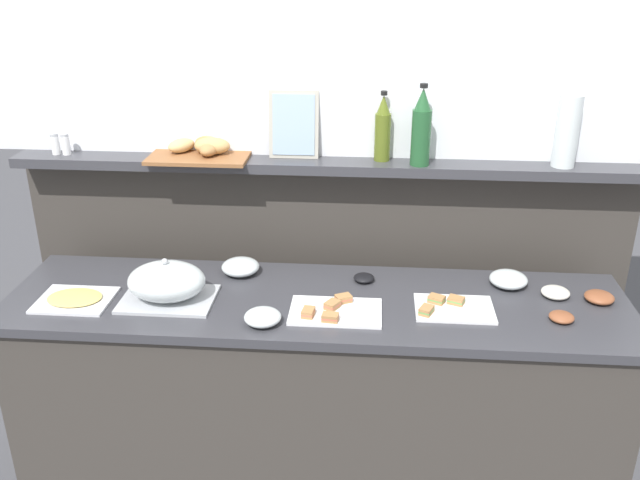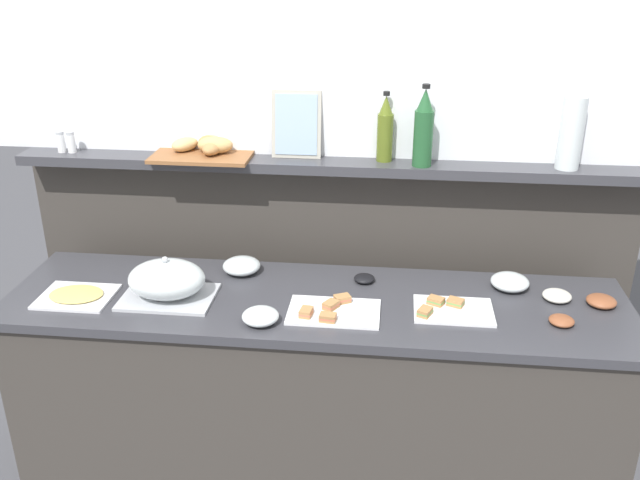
{
  "view_description": "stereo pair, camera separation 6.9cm",
  "coord_description": "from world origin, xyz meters",
  "px_view_note": "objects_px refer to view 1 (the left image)",
  "views": [
    {
      "loc": [
        0.19,
        -2.22,
        2.12
      ],
      "look_at": [
        0.01,
        0.1,
        1.11
      ],
      "focal_mm": 38.31,
      "sensor_mm": 36.0,
      "label": 1
    },
    {
      "loc": [
        0.26,
        -2.21,
        2.12
      ],
      "look_at": [
        0.01,
        0.1,
        1.11
      ],
      "focal_mm": 38.31,
      "sensor_mm": 36.0,
      "label": 2
    }
  ],
  "objects_px": {
    "serving_cloche": "(167,283)",
    "condiment_bowl_cream": "(364,278)",
    "sandwich_platter_front": "(334,311)",
    "sandwich_platter_side": "(451,307)",
    "condiment_bowl_teal": "(555,292)",
    "glass_bowl_small": "(240,267)",
    "wine_bottle_green": "(421,129)",
    "condiment_bowl_dark": "(599,297)",
    "glass_bowl_medium": "(508,280)",
    "bread_basket": "(203,148)",
    "glass_bowl_large": "(263,318)",
    "framed_picture": "(294,125)",
    "water_carafe": "(567,131)",
    "salt_shaker": "(55,144)",
    "condiment_bowl_red": "(562,317)",
    "olive_oil_bottle": "(383,130)",
    "pepper_shaker": "(66,144)",
    "cold_cuts_platter": "(75,299)"
  },
  "relations": [
    {
      "from": "sandwich_platter_side",
      "to": "condiment_bowl_cream",
      "type": "xyz_separation_m",
      "value": [
        -0.32,
        0.2,
        0.0
      ]
    },
    {
      "from": "glass_bowl_medium",
      "to": "condiment_bowl_teal",
      "type": "relative_size",
      "value": 1.39
    },
    {
      "from": "glass_bowl_medium",
      "to": "condiment_bowl_cream",
      "type": "relative_size",
      "value": 1.79
    },
    {
      "from": "serving_cloche",
      "to": "glass_bowl_large",
      "type": "xyz_separation_m",
      "value": [
        0.37,
        -0.14,
        -0.05
      ]
    },
    {
      "from": "sandwich_platter_side",
      "to": "glass_bowl_large",
      "type": "relative_size",
      "value": 2.17
    },
    {
      "from": "sandwich_platter_front",
      "to": "wine_bottle_green",
      "type": "xyz_separation_m",
      "value": [
        0.3,
        0.47,
        0.55
      ]
    },
    {
      "from": "glass_bowl_small",
      "to": "condiment_bowl_cream",
      "type": "relative_size",
      "value": 1.86
    },
    {
      "from": "serving_cloche",
      "to": "olive_oil_bottle",
      "type": "distance_m",
      "value": 1.02
    },
    {
      "from": "serving_cloche",
      "to": "condiment_bowl_cream",
      "type": "bearing_deg",
      "value": 16.88
    },
    {
      "from": "serving_cloche",
      "to": "water_carafe",
      "type": "bearing_deg",
      "value": 17.19
    },
    {
      "from": "pepper_shaker",
      "to": "framed_picture",
      "type": "xyz_separation_m",
      "value": [
        0.94,
        0.04,
        0.09
      ]
    },
    {
      "from": "glass_bowl_medium",
      "to": "sandwich_platter_front",
      "type": "bearing_deg",
      "value": -157.92
    },
    {
      "from": "glass_bowl_large",
      "to": "framed_picture",
      "type": "xyz_separation_m",
      "value": [
        0.04,
        0.63,
        0.52
      ]
    },
    {
      "from": "condiment_bowl_cream",
      "to": "glass_bowl_small",
      "type": "bearing_deg",
      "value": 176.78
    },
    {
      "from": "glass_bowl_medium",
      "to": "glass_bowl_small",
      "type": "xyz_separation_m",
      "value": [
        -1.04,
        0.02,
        0.0
      ]
    },
    {
      "from": "condiment_bowl_red",
      "to": "pepper_shaker",
      "type": "xyz_separation_m",
      "value": [
        -1.93,
        0.49,
        0.44
      ]
    },
    {
      "from": "condiment_bowl_dark",
      "to": "water_carafe",
      "type": "bearing_deg",
      "value": 107.92
    },
    {
      "from": "condiment_bowl_cream",
      "to": "wine_bottle_green",
      "type": "xyz_separation_m",
      "value": [
        0.2,
        0.21,
        0.54
      ]
    },
    {
      "from": "condiment_bowl_dark",
      "to": "glass_bowl_small",
      "type": "bearing_deg",
      "value": 174.77
    },
    {
      "from": "serving_cloche",
      "to": "framed_picture",
      "type": "height_order",
      "value": "framed_picture"
    },
    {
      "from": "wine_bottle_green",
      "to": "bread_basket",
      "type": "distance_m",
      "value": 0.88
    },
    {
      "from": "sandwich_platter_side",
      "to": "olive_oil_bottle",
      "type": "distance_m",
      "value": 0.75
    },
    {
      "from": "glass_bowl_small",
      "to": "bread_basket",
      "type": "relative_size",
      "value": 0.38
    },
    {
      "from": "sandwich_platter_front",
      "to": "glass_bowl_small",
      "type": "bearing_deg",
      "value": 143.49
    },
    {
      "from": "condiment_bowl_teal",
      "to": "salt_shaker",
      "type": "height_order",
      "value": "salt_shaker"
    },
    {
      "from": "condiment_bowl_teal",
      "to": "condiment_bowl_cream",
      "type": "bearing_deg",
      "value": 174.32
    },
    {
      "from": "glass_bowl_small",
      "to": "olive_oil_bottle",
      "type": "xyz_separation_m",
      "value": [
        0.55,
        0.24,
        0.51
      ]
    },
    {
      "from": "pepper_shaker",
      "to": "water_carafe",
      "type": "distance_m",
      "value": 1.99
    },
    {
      "from": "glass_bowl_large",
      "to": "condiment_bowl_cream",
      "type": "relative_size",
      "value": 1.6
    },
    {
      "from": "glass_bowl_small",
      "to": "water_carafe",
      "type": "distance_m",
      "value": 1.37
    },
    {
      "from": "condiment_bowl_red",
      "to": "olive_oil_bottle",
      "type": "xyz_separation_m",
      "value": [
        -0.64,
        0.51,
        0.52
      ]
    },
    {
      "from": "condiment_bowl_teal",
      "to": "framed_picture",
      "type": "xyz_separation_m",
      "value": [
        -1.01,
        0.35,
        0.53
      ]
    },
    {
      "from": "glass_bowl_small",
      "to": "framed_picture",
      "type": "bearing_deg",
      "value": 52.31
    },
    {
      "from": "pepper_shaker",
      "to": "glass_bowl_medium",
      "type": "bearing_deg",
      "value": -7.47
    },
    {
      "from": "salt_shaker",
      "to": "framed_picture",
      "type": "height_order",
      "value": "framed_picture"
    },
    {
      "from": "sandwich_platter_front",
      "to": "condiment_bowl_dark",
      "type": "distance_m",
      "value": 0.98
    },
    {
      "from": "serving_cloche",
      "to": "condiment_bowl_dark",
      "type": "height_order",
      "value": "serving_cloche"
    },
    {
      "from": "glass_bowl_small",
      "to": "condiment_bowl_teal",
      "type": "height_order",
      "value": "glass_bowl_small"
    },
    {
      "from": "sandwich_platter_front",
      "to": "sandwich_platter_side",
      "type": "bearing_deg",
      "value": 8.17
    },
    {
      "from": "condiment_bowl_dark",
      "to": "bread_basket",
      "type": "bearing_deg",
      "value": 166.96
    },
    {
      "from": "sandwich_platter_front",
      "to": "framed_picture",
      "type": "xyz_separation_m",
      "value": [
        -0.2,
        0.54,
        0.54
      ]
    },
    {
      "from": "glass_bowl_large",
      "to": "bread_basket",
      "type": "distance_m",
      "value": 0.81
    },
    {
      "from": "glass_bowl_small",
      "to": "wine_bottle_green",
      "type": "relative_size",
      "value": 0.48
    },
    {
      "from": "condiment_bowl_dark",
      "to": "cold_cuts_platter",
      "type": "bearing_deg",
      "value": -175.41
    },
    {
      "from": "sandwich_platter_front",
      "to": "olive_oil_bottle",
      "type": "bearing_deg",
      "value": 73.43
    },
    {
      "from": "salt_shaker",
      "to": "bread_basket",
      "type": "relative_size",
      "value": 0.22
    },
    {
      "from": "condiment_bowl_red",
      "to": "condiment_bowl_cream",
      "type": "height_order",
      "value": "condiment_bowl_red"
    },
    {
      "from": "wine_bottle_green",
      "to": "condiment_bowl_red",
      "type": "bearing_deg",
      "value": -43.29
    },
    {
      "from": "glass_bowl_large",
      "to": "condiment_bowl_dark",
      "type": "height_order",
      "value": "glass_bowl_large"
    },
    {
      "from": "serving_cloche",
      "to": "bread_basket",
      "type": "xyz_separation_m",
      "value": [
        0.05,
        0.48,
        0.37
      ]
    }
  ]
}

